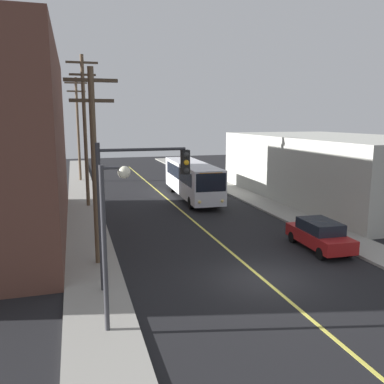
{
  "coord_description": "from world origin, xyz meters",
  "views": [
    {
      "loc": [
        -7.84,
        -15.39,
        7.05
      ],
      "look_at": [
        0.0,
        11.3,
        2.0
      ],
      "focal_mm": 37.73,
      "sensor_mm": 36.0,
      "label": 1
    }
  ],
  "objects_px": {
    "city_bus": "(192,178)",
    "fire_hydrant": "(318,222)",
    "street_lamp_left": "(111,224)",
    "utility_pole_near": "(94,158)",
    "utility_pole_mid": "(85,125)",
    "traffic_signal_left_corner": "(138,188)",
    "parked_car_red": "(320,235)",
    "utility_pole_far": "(78,125)"
  },
  "relations": [
    {
      "from": "utility_pole_mid",
      "to": "street_lamp_left",
      "type": "relative_size",
      "value": 2.13
    },
    {
      "from": "utility_pole_near",
      "to": "street_lamp_left",
      "type": "distance_m",
      "value": 6.81
    },
    {
      "from": "city_bus",
      "to": "parked_car_red",
      "type": "bearing_deg",
      "value": -80.64
    },
    {
      "from": "city_bus",
      "to": "fire_hydrant",
      "type": "height_order",
      "value": "city_bus"
    },
    {
      "from": "utility_pole_mid",
      "to": "fire_hydrant",
      "type": "distance_m",
      "value": 18.89
    },
    {
      "from": "fire_hydrant",
      "to": "utility_pole_far",
      "type": "bearing_deg",
      "value": 118.46
    },
    {
      "from": "fire_hydrant",
      "to": "city_bus",
      "type": "bearing_deg",
      "value": 110.18
    },
    {
      "from": "street_lamp_left",
      "to": "fire_hydrant",
      "type": "bearing_deg",
      "value": 33.05
    },
    {
      "from": "parked_car_red",
      "to": "utility_pole_far",
      "type": "height_order",
      "value": "utility_pole_far"
    },
    {
      "from": "parked_car_red",
      "to": "street_lamp_left",
      "type": "relative_size",
      "value": 0.81
    },
    {
      "from": "utility_pole_mid",
      "to": "traffic_signal_left_corner",
      "type": "height_order",
      "value": "utility_pole_mid"
    },
    {
      "from": "city_bus",
      "to": "fire_hydrant",
      "type": "xyz_separation_m",
      "value": [
        4.65,
        -12.65,
        -1.23
      ]
    },
    {
      "from": "utility_pole_far",
      "to": "street_lamp_left",
      "type": "bearing_deg",
      "value": -89.35
    },
    {
      "from": "city_bus",
      "to": "street_lamp_left",
      "type": "xyz_separation_m",
      "value": [
        -9.03,
        -21.55,
        1.92
      ]
    },
    {
      "from": "city_bus",
      "to": "fire_hydrant",
      "type": "relative_size",
      "value": 14.57
    },
    {
      "from": "utility_pole_far",
      "to": "fire_hydrant",
      "type": "distance_m",
      "value": 30.09
    },
    {
      "from": "city_bus",
      "to": "street_lamp_left",
      "type": "distance_m",
      "value": 23.45
    },
    {
      "from": "utility_pole_mid",
      "to": "fire_hydrant",
      "type": "xyz_separation_m",
      "value": [
        13.74,
        -11.51,
        -5.97
      ]
    },
    {
      "from": "utility_pole_mid",
      "to": "utility_pole_far",
      "type": "height_order",
      "value": "utility_pole_mid"
    },
    {
      "from": "utility_pole_mid",
      "to": "traffic_signal_left_corner",
      "type": "bearing_deg",
      "value": -85.07
    },
    {
      "from": "utility_pole_near",
      "to": "street_lamp_left",
      "type": "xyz_separation_m",
      "value": [
        0.1,
        -6.65,
        -1.5
      ]
    },
    {
      "from": "utility_pole_near",
      "to": "fire_hydrant",
      "type": "bearing_deg",
      "value": 9.28
    },
    {
      "from": "traffic_signal_left_corner",
      "to": "street_lamp_left",
      "type": "distance_m",
      "value": 3.61
    },
    {
      "from": "city_bus",
      "to": "utility_pole_near",
      "type": "bearing_deg",
      "value": -121.49
    },
    {
      "from": "city_bus",
      "to": "utility_pole_mid",
      "type": "height_order",
      "value": "utility_pole_mid"
    },
    {
      "from": "city_bus",
      "to": "utility_pole_mid",
      "type": "relative_size",
      "value": 1.04
    },
    {
      "from": "city_bus",
      "to": "street_lamp_left",
      "type": "height_order",
      "value": "street_lamp_left"
    },
    {
      "from": "utility_pole_near",
      "to": "utility_pole_mid",
      "type": "relative_size",
      "value": 0.79
    },
    {
      "from": "utility_pole_mid",
      "to": "traffic_signal_left_corner",
      "type": "distance_m",
      "value": 17.34
    },
    {
      "from": "street_lamp_left",
      "to": "parked_car_red",
      "type": "bearing_deg",
      "value": 26.18
    },
    {
      "from": "utility_pole_near",
      "to": "utility_pole_far",
      "type": "xyz_separation_m",
      "value": [
        -0.29,
        28.21,
        1.13
      ]
    },
    {
      "from": "traffic_signal_left_corner",
      "to": "parked_car_red",
      "type": "bearing_deg",
      "value": 13.46
    },
    {
      "from": "parked_car_red",
      "to": "utility_pole_near",
      "type": "height_order",
      "value": "utility_pole_near"
    },
    {
      "from": "parked_car_red",
      "to": "utility_pole_mid",
      "type": "xyz_separation_m",
      "value": [
        -11.7,
        14.69,
        5.71
      ]
    },
    {
      "from": "parked_car_red",
      "to": "utility_pole_far",
      "type": "xyz_separation_m",
      "value": [
        -12.03,
        29.13,
        5.54
      ]
    },
    {
      "from": "parked_car_red",
      "to": "traffic_signal_left_corner",
      "type": "distance_m",
      "value": 11.06
    },
    {
      "from": "utility_pole_near",
      "to": "traffic_signal_left_corner",
      "type": "height_order",
      "value": "utility_pole_near"
    },
    {
      "from": "street_lamp_left",
      "to": "utility_pole_far",
      "type": "bearing_deg",
      "value": 90.65
    },
    {
      "from": "parked_car_red",
      "to": "fire_hydrant",
      "type": "distance_m",
      "value": 3.78
    },
    {
      "from": "fire_hydrant",
      "to": "traffic_signal_left_corner",
      "type": "bearing_deg",
      "value": -155.36
    },
    {
      "from": "city_bus",
      "to": "traffic_signal_left_corner",
      "type": "relative_size",
      "value": 2.04
    },
    {
      "from": "utility_pole_near",
      "to": "parked_car_red",
      "type": "bearing_deg",
      "value": -4.5
    }
  ]
}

